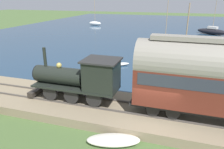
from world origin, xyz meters
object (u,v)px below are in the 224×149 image
at_px(sailboat_blue, 165,42).
at_px(rowboat_mid_harbor, 48,70).
at_px(sailboat_white, 95,23).
at_px(steam_locomotive, 82,77).
at_px(sailboat_black, 212,31).
at_px(beached_dinghy, 113,140).
at_px(passenger_coach, 216,77).
at_px(sailboat_teal, 182,76).
at_px(rowboat_near_shore, 117,64).

distance_m(sailboat_blue, rowboat_mid_harbor, 20.13).
bearing_deg(sailboat_blue, rowboat_mid_harbor, 122.69).
bearing_deg(sailboat_white, steam_locomotive, -151.19).
bearing_deg(rowboat_mid_harbor, sailboat_black, 18.14).
bearing_deg(sailboat_blue, beached_dinghy, 151.70).
relative_size(passenger_coach, sailboat_teal, 1.32).
relative_size(steam_locomotive, beached_dinghy, 2.11).
bearing_deg(sailboat_white, passenger_coach, -142.69).
relative_size(sailboat_white, rowboat_mid_harbor, 2.77).
height_order(passenger_coach, sailboat_blue, sailboat_blue).
bearing_deg(steam_locomotive, passenger_coach, -90.00).
distance_m(sailboat_black, rowboat_mid_harbor, 36.08).
bearing_deg(rowboat_near_shore, sailboat_black, -58.42).
height_order(sailboat_black, beached_dinghy, sailboat_black).
xyz_separation_m(passenger_coach, rowboat_near_shore, (10.16, 8.49, -3.05)).
relative_size(passenger_coach, sailboat_black, 1.17).
bearing_deg(rowboat_mid_harbor, sailboat_blue, 18.73).
relative_size(passenger_coach, sailboat_white, 1.28).
xyz_separation_m(rowboat_mid_harbor, rowboat_near_shore, (4.45, -5.97, -0.10)).
relative_size(sailboat_black, rowboat_mid_harbor, 3.04).
relative_size(steam_locomotive, passenger_coach, 0.70).
xyz_separation_m(sailboat_black, rowboat_mid_harbor, (-31.09, 18.30, -0.36)).
height_order(steam_locomotive, sailboat_blue, sailboat_blue).
height_order(sailboat_black, rowboat_mid_harbor, sailboat_black).
bearing_deg(sailboat_teal, beached_dinghy, -169.49).
relative_size(sailboat_white, rowboat_near_shore, 2.59).
bearing_deg(sailboat_teal, sailboat_white, 60.24).
height_order(steam_locomotive, rowboat_near_shore, steam_locomotive).
bearing_deg(sailboat_black, steam_locomotive, -168.84).
xyz_separation_m(sailboat_blue, rowboat_near_shore, (-13.00, 4.07, -0.27)).
relative_size(steam_locomotive, sailboat_blue, 0.93).
height_order(sailboat_teal, sailboat_white, sailboat_white).
height_order(steam_locomotive, sailboat_teal, sailboat_teal).
bearing_deg(sailboat_blue, sailboat_black, -58.65).
relative_size(sailboat_blue, rowboat_mid_harbor, 2.67).
bearing_deg(sailboat_teal, steam_locomotive, 166.71).
bearing_deg(sailboat_white, sailboat_teal, -139.89).
height_order(sailboat_blue, rowboat_mid_harbor, sailboat_blue).
bearing_deg(sailboat_black, sailboat_teal, -161.57).
relative_size(passenger_coach, sailboat_blue, 1.33).
relative_size(steam_locomotive, sailboat_black, 0.82).
distance_m(sailboat_black, sailboat_white, 29.21).
xyz_separation_m(steam_locomotive, sailboat_teal, (7.16, -6.29, -1.78)).
height_order(sailboat_teal, rowboat_near_shore, sailboat_teal).
distance_m(passenger_coach, rowboat_mid_harbor, 15.82).
relative_size(sailboat_teal, rowboat_mid_harbor, 2.68).
xyz_separation_m(passenger_coach, beached_dinghy, (-2.98, 4.83, -3.01)).
distance_m(passenger_coach, sailboat_white, 50.09).
height_order(passenger_coach, rowboat_near_shore, passenger_coach).
bearing_deg(passenger_coach, steam_locomotive, 90.00).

